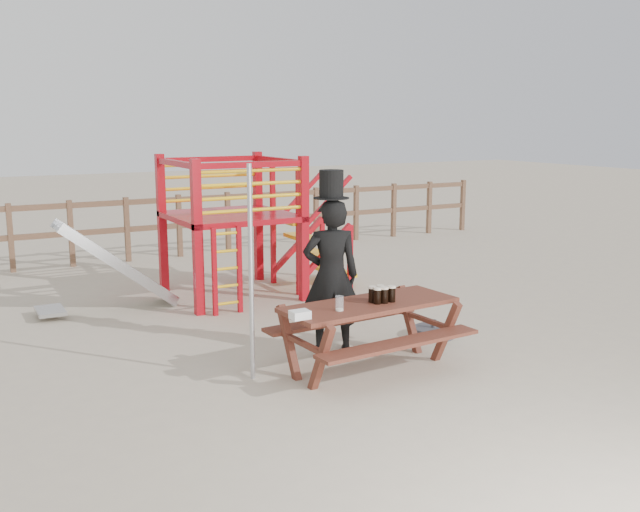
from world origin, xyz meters
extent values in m
plane|color=#B4A58C|center=(0.00, 0.00, 0.00)|extent=(60.00, 60.00, 0.00)
cube|color=brown|center=(0.00, 7.00, 1.10)|extent=(15.00, 0.06, 0.10)
cube|color=brown|center=(0.00, 7.00, 0.60)|extent=(15.00, 0.06, 0.10)
cube|color=brown|center=(-2.50, 7.00, 0.60)|extent=(0.09, 0.09, 1.20)
cube|color=brown|center=(-1.50, 7.00, 0.60)|extent=(0.09, 0.09, 1.20)
cube|color=brown|center=(-0.50, 7.00, 0.60)|extent=(0.09, 0.09, 1.20)
cube|color=brown|center=(0.50, 7.00, 0.60)|extent=(0.09, 0.09, 1.20)
cube|color=brown|center=(1.50, 7.00, 0.60)|extent=(0.09, 0.09, 1.20)
cube|color=brown|center=(2.50, 7.00, 0.60)|extent=(0.09, 0.09, 1.20)
cube|color=brown|center=(3.50, 7.00, 0.60)|extent=(0.09, 0.09, 1.20)
cube|color=brown|center=(4.50, 7.00, 0.60)|extent=(0.09, 0.09, 1.20)
cube|color=brown|center=(5.50, 7.00, 0.60)|extent=(0.09, 0.09, 1.20)
cube|color=brown|center=(6.50, 7.00, 0.60)|extent=(0.09, 0.09, 1.20)
cube|color=brown|center=(7.50, 7.00, 0.60)|extent=(0.09, 0.09, 1.20)
cube|color=#A90B15|center=(-0.60, 2.80, 1.05)|extent=(0.12, 0.12, 2.10)
cube|color=#A90B15|center=(1.00, 2.80, 1.05)|extent=(0.12, 0.12, 2.10)
cube|color=#A90B15|center=(-0.60, 4.40, 1.05)|extent=(0.12, 0.12, 2.10)
cube|color=#A90B15|center=(1.00, 4.40, 1.05)|extent=(0.12, 0.12, 2.10)
cube|color=#A90B15|center=(0.20, 3.60, 1.20)|extent=(1.72, 1.72, 0.08)
cube|color=#A90B15|center=(0.20, 2.80, 2.00)|extent=(1.60, 0.08, 0.08)
cube|color=#A90B15|center=(0.20, 4.40, 2.00)|extent=(1.60, 0.08, 0.08)
cube|color=#A90B15|center=(-0.60, 3.60, 2.00)|extent=(0.08, 1.60, 0.08)
cube|color=#A90B15|center=(1.00, 3.60, 2.00)|extent=(0.08, 1.60, 0.08)
cylinder|color=yellow|center=(0.20, 2.80, 1.38)|extent=(1.50, 0.05, 0.05)
cylinder|color=yellow|center=(0.20, 4.40, 1.38)|extent=(1.50, 0.05, 0.05)
cylinder|color=yellow|center=(0.20, 2.80, 1.56)|extent=(1.50, 0.05, 0.05)
cylinder|color=yellow|center=(0.20, 4.40, 1.56)|extent=(1.50, 0.05, 0.05)
cylinder|color=yellow|center=(0.20, 2.80, 1.74)|extent=(1.50, 0.05, 0.05)
cylinder|color=yellow|center=(0.20, 4.40, 1.74)|extent=(1.50, 0.05, 0.05)
cylinder|color=yellow|center=(0.20, 2.80, 1.92)|extent=(1.50, 0.05, 0.05)
cylinder|color=yellow|center=(0.20, 4.40, 1.92)|extent=(1.50, 0.05, 0.05)
cube|color=#A90B15|center=(-0.43, 2.65, 0.60)|extent=(0.06, 0.06, 1.20)
cube|color=#A90B15|center=(-0.07, 2.65, 0.60)|extent=(0.06, 0.06, 1.20)
cylinder|color=yellow|center=(-0.25, 2.65, 0.15)|extent=(0.36, 0.04, 0.04)
cylinder|color=yellow|center=(-0.25, 2.65, 0.39)|extent=(0.36, 0.04, 0.04)
cylinder|color=yellow|center=(-0.25, 2.65, 0.63)|extent=(0.36, 0.04, 0.04)
cylinder|color=yellow|center=(-0.25, 2.65, 0.87)|extent=(0.36, 0.04, 0.04)
cylinder|color=yellow|center=(-0.25, 2.65, 1.11)|extent=(0.36, 0.04, 0.04)
cube|color=yellow|center=(1.15, 3.60, 1.08)|extent=(0.30, 0.90, 0.06)
cube|color=yellow|center=(1.43, 3.60, 0.78)|extent=(0.30, 0.90, 0.06)
cube|color=yellow|center=(1.71, 3.60, 0.48)|extent=(0.30, 0.90, 0.06)
cube|color=yellow|center=(1.99, 3.60, 0.18)|extent=(0.30, 0.90, 0.06)
cube|color=#A90B15|center=(1.55, 3.15, 0.60)|extent=(0.95, 0.08, 0.86)
cube|color=#A90B15|center=(1.55, 4.05, 0.60)|extent=(0.95, 0.08, 0.86)
cube|color=#B4B7BB|center=(-1.50, 3.60, 0.62)|extent=(1.53, 0.55, 1.21)
cube|color=#B4B7BB|center=(-1.50, 3.33, 0.66)|extent=(1.58, 0.04, 1.28)
cube|color=#B4B7BB|center=(-1.50, 3.87, 0.66)|extent=(1.58, 0.04, 1.28)
cube|color=#B4B7BB|center=(-2.40, 3.60, 0.10)|extent=(0.35, 0.55, 0.05)
cube|color=maroon|center=(0.24, -0.13, 0.70)|extent=(1.91, 0.82, 0.05)
cube|color=maroon|center=(0.27, -0.64, 0.42)|extent=(1.89, 0.38, 0.04)
cube|color=maroon|center=(0.20, 0.39, 0.42)|extent=(1.89, 0.38, 0.04)
cube|color=maroon|center=(-0.56, -0.18, 0.34)|extent=(0.14, 1.13, 0.67)
cube|color=maroon|center=(1.03, -0.08, 0.34)|extent=(0.14, 1.13, 0.67)
imported|color=black|center=(0.19, 0.60, 0.87)|extent=(0.74, 0.61, 1.75)
cube|color=#10850C|center=(0.24, 0.73, 1.08)|extent=(0.07, 0.04, 0.41)
cylinder|color=black|center=(0.19, 0.60, 1.75)|extent=(0.40, 0.40, 0.01)
cylinder|color=black|center=(0.19, 0.60, 1.91)|extent=(0.27, 0.27, 0.30)
cube|color=white|center=(0.24, 0.73, 2.02)|extent=(0.13, 0.05, 0.03)
cylinder|color=#B2B2B7|center=(-0.95, 0.21, 1.09)|extent=(0.05, 0.05, 2.18)
cylinder|color=#39393E|center=(1.55, 0.46, 0.06)|extent=(0.50, 0.50, 0.12)
cylinder|color=#39393E|center=(1.55, 0.46, 0.16)|extent=(0.06, 0.06, 0.10)
cube|color=white|center=(-0.68, -0.32, 0.77)|extent=(0.18, 0.14, 0.08)
cylinder|color=black|center=(0.28, -0.21, 0.80)|extent=(0.08, 0.08, 0.15)
cylinder|color=beige|center=(0.28, -0.21, 0.89)|extent=(0.08, 0.08, 0.02)
cylinder|color=black|center=(0.36, -0.22, 0.80)|extent=(0.08, 0.08, 0.15)
cylinder|color=beige|center=(0.36, -0.22, 0.89)|extent=(0.08, 0.08, 0.02)
cylinder|color=black|center=(0.45, -0.21, 0.80)|extent=(0.08, 0.08, 0.15)
cylinder|color=beige|center=(0.45, -0.21, 0.89)|extent=(0.08, 0.08, 0.02)
cylinder|color=black|center=(0.27, -0.13, 0.80)|extent=(0.08, 0.08, 0.15)
cylinder|color=beige|center=(0.27, -0.13, 0.89)|extent=(0.08, 0.08, 0.02)
cylinder|color=black|center=(0.37, -0.12, 0.80)|extent=(0.08, 0.08, 0.15)
cylinder|color=beige|center=(0.37, -0.12, 0.89)|extent=(0.08, 0.08, 0.02)
cylinder|color=silver|center=(-0.20, -0.25, 0.80)|extent=(0.08, 0.08, 0.15)
cylinder|color=beige|center=(-0.20, -0.25, 0.74)|extent=(0.07, 0.07, 0.02)
camera|label=1|loc=(-3.70, -6.16, 2.59)|focal=40.00mm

